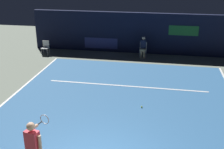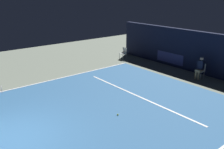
{
  "view_description": "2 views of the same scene",
  "coord_description": "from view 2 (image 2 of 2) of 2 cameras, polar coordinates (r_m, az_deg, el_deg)",
  "views": [
    {
      "loc": [
        1.59,
        -6.27,
        5.46
      ],
      "look_at": [
        -0.48,
        4.99,
        1.0
      ],
      "focal_mm": 45.84,
      "sensor_mm": 36.0,
      "label": 1
    },
    {
      "loc": [
        7.9,
        -1.88,
        4.9
      ],
      "look_at": [
        -0.94,
        5.24,
        1.07
      ],
      "focal_mm": 39.57,
      "sensor_mm": 36.0,
      "label": 2
    }
  ],
  "objects": [
    {
      "name": "ground_plane",
      "position": [
        11.15,
        -0.88,
        -7.44
      ],
      "size": [
        28.33,
        28.33,
        0.0
      ],
      "primitive_type": "plane",
      "color": "gray"
    },
    {
      "name": "back_wall",
      "position": [
        16.16,
        20.52,
        4.56
      ],
      "size": [
        13.92,
        0.33,
        2.6
      ],
      "color": "#141933",
      "rests_on": "ground"
    },
    {
      "name": "tennis_ball",
      "position": [
        10.38,
        1.34,
        -9.25
      ],
      "size": [
        0.07,
        0.07,
        0.07
      ],
      "primitive_type": "sphere",
      "color": "#CCE033",
      "rests_on": "court_surface"
    },
    {
      "name": "line_sideline_right",
      "position": [
        14.93,
        -12.29,
        -0.91
      ],
      "size": [
        0.1,
        10.54,
        0.01
      ],
      "primitive_type": "cube",
      "color": "white",
      "rests_on": "court_surface"
    },
    {
      "name": "court_surface",
      "position": [
        11.15,
        -0.88,
        -7.42
      ],
      "size": [
        9.69,
        10.54,
        0.01
      ],
      "primitive_type": "cube",
      "color": "#336699",
      "rests_on": "ground"
    },
    {
      "name": "courtside_chair_near",
      "position": [
        18.81,
        2.68,
        5.09
      ],
      "size": [
        0.45,
        0.43,
        0.88
      ],
      "color": "white",
      "rests_on": "ground"
    },
    {
      "name": "line_service",
      "position": [
        12.26,
        5.96,
        -4.96
      ],
      "size": [
        7.56,
        0.1,
        0.01
      ],
      "primitive_type": "cube",
      "color": "white",
      "rests_on": "court_surface"
    },
    {
      "name": "line_judge_on_chair",
      "position": [
        15.34,
        19.71,
        1.56
      ],
      "size": [
        0.44,
        0.53,
        1.32
      ],
      "color": "white",
      "rests_on": "ground"
    }
  ]
}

